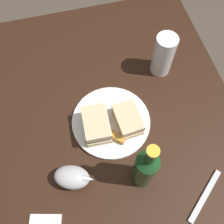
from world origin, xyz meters
TOP-DOWN VIEW (x-y plane):
  - ground_plane at (0.00, 0.00)m, footprint 6.00×6.00m
  - dining_table at (0.00, 0.00)m, footprint 1.00×0.84m
  - plate at (-0.05, 0.02)m, footprint 0.26×0.26m
  - sandwich_half_left at (-0.06, 0.07)m, footprint 0.12×0.08m
  - sandwich_half_right at (-0.07, -0.03)m, footprint 0.11×0.08m
  - potato_wedge_front at (-0.09, 0.04)m, footprint 0.03×0.05m
  - potato_wedge_middle at (-0.10, 0.09)m, footprint 0.03×0.05m
  - potato_wedge_back at (-0.12, 0.01)m, footprint 0.04×0.05m
  - potato_wedge_left_edge at (-0.10, -0.03)m, footprint 0.04×0.03m
  - pint_glass at (0.12, -0.21)m, footprint 0.07×0.07m
  - gravy_boat at (-0.20, 0.17)m, footprint 0.10×0.13m
  - cider_bottle at (-0.25, -0.02)m, footprint 0.06×0.06m
  - fork at (-0.35, -0.19)m, footprint 0.13×0.15m

SIDE VIEW (x-z plane):
  - ground_plane at x=0.00m, z-range 0.00..0.00m
  - dining_table at x=0.00m, z-range 0.00..0.74m
  - fork at x=-0.35m, z-range 0.74..0.75m
  - plate at x=-0.05m, z-range 0.74..0.75m
  - potato_wedge_front at x=-0.09m, z-range 0.75..0.77m
  - potato_wedge_left_edge at x=-0.10m, z-range 0.75..0.77m
  - potato_wedge_middle at x=-0.10m, z-range 0.75..0.78m
  - potato_wedge_back at x=-0.12m, z-range 0.75..0.78m
  - gravy_boat at x=-0.20m, z-range 0.75..0.81m
  - sandwich_half_right at x=-0.07m, z-range 0.75..0.81m
  - sandwich_half_left at x=-0.06m, z-range 0.75..0.82m
  - pint_glass at x=0.12m, z-range 0.73..0.89m
  - cider_bottle at x=-0.25m, z-range 0.72..0.98m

